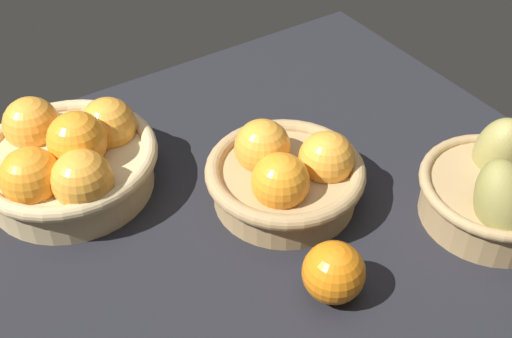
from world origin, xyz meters
The scene contains 5 objects.
market_tray centered at (0.00, 0.00, 1.50)cm, with size 84.00×72.00×3.00cm, color black.
basket_near_right centered at (22.57, -15.45, 8.07)cm, with size 25.16×25.16×12.74cm.
basket_far_left_pears centered at (-22.37, 20.73, 7.56)cm, with size 20.45×20.45×13.84cm.
basket_center centered at (-1.22, 2.88, 7.46)cm, with size 21.78×21.78×10.93cm.
loose_orange_front_gap centered at (3.63, 19.49, 6.79)cm, with size 7.57×7.57×7.57cm, color orange.
Camera 1 is at (39.16, 57.39, 67.25)cm, focal length 46.98 mm.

